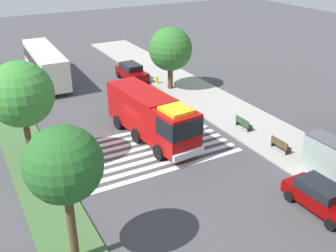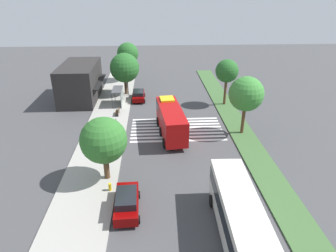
% 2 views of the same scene
% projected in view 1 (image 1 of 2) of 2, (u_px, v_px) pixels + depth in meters
% --- Properties ---
extents(ground_plane, '(120.00, 120.00, 0.00)m').
position_uv_depth(ground_plane, '(138.00, 138.00, 30.25)').
color(ground_plane, '#424244').
extents(sidewalk, '(60.00, 5.30, 0.14)m').
position_uv_depth(sidewalk, '(233.00, 114.00, 34.19)').
color(sidewalk, '#9E9B93').
rests_on(sidewalk, ground_plane).
extents(median_strip, '(60.00, 3.00, 0.14)m').
position_uv_depth(median_strip, '(32.00, 163.00, 26.75)').
color(median_strip, '#3D6033').
rests_on(median_strip, ground_plane).
extents(crosswalk, '(6.75, 11.63, 0.01)m').
position_uv_depth(crosswalk, '(150.00, 149.00, 28.62)').
color(crosswalk, silver).
rests_on(crosswalk, ground_plane).
extents(fire_truck, '(9.64, 3.46, 3.63)m').
position_uv_depth(fire_truck, '(153.00, 116.00, 29.08)').
color(fire_truck, '#A50C0C').
rests_on(fire_truck, ground_plane).
extents(parked_car_west, '(4.64, 2.22, 1.76)m').
position_uv_depth(parked_car_west, '(132.00, 72.00, 42.36)').
color(parked_car_west, '#720505').
rests_on(parked_car_west, ground_plane).
extents(parked_car_mid, '(4.41, 2.15, 1.60)m').
position_uv_depth(parked_car_mid, '(321.00, 197.00, 21.95)').
color(parked_car_mid, '#720505').
rests_on(parked_car_mid, ground_plane).
extents(transit_bus, '(11.28, 3.11, 3.53)m').
position_uv_depth(transit_bus, '(45.00, 63.00, 41.23)').
color(transit_bus, silver).
rests_on(transit_bus, ground_plane).
extents(bus_stop_shelter, '(3.50, 1.40, 2.46)m').
position_uv_depth(bus_stop_shelter, '(329.00, 153.00, 24.30)').
color(bus_stop_shelter, '#4C4C51').
rests_on(bus_stop_shelter, sidewalk).
extents(bench_near_shelter, '(1.60, 0.50, 0.90)m').
position_uv_depth(bench_near_shelter, '(281.00, 145.00, 28.02)').
color(bench_near_shelter, '#4C3823').
rests_on(bench_near_shelter, sidewalk).
extents(bench_west_of_shelter, '(1.60, 0.50, 0.90)m').
position_uv_depth(bench_west_of_shelter, '(244.00, 123.00, 31.30)').
color(bench_west_of_shelter, '#2D472D').
rests_on(bench_west_of_shelter, sidewalk).
extents(sidewalk_tree_far_west, '(4.26, 4.26, 6.14)m').
position_uv_depth(sidewalk_tree_far_west, '(170.00, 49.00, 38.30)').
color(sidewalk_tree_far_west, '#513823').
rests_on(sidewalk_tree_far_west, sidewalk).
extents(median_tree_far_west, '(4.13, 4.13, 7.11)m').
position_uv_depth(median_tree_far_west, '(21.00, 95.00, 24.23)').
color(median_tree_far_west, '#513823').
rests_on(median_tree_far_west, median_strip).
extents(median_tree_west, '(3.39, 3.39, 6.86)m').
position_uv_depth(median_tree_west, '(64.00, 166.00, 16.46)').
color(median_tree_west, '#513823').
rests_on(median_tree_west, median_strip).
extents(fire_hydrant, '(0.28, 0.28, 0.70)m').
position_uv_depth(fire_hydrant, '(157.00, 80.00, 41.20)').
color(fire_hydrant, gold).
rests_on(fire_hydrant, sidewalk).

